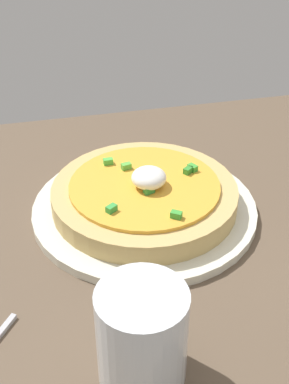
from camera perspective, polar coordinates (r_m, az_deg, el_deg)
name	(u,v)px	position (r cm, az deg, el deg)	size (l,w,h in cm)	color
dining_table	(203,242)	(65.98, 6.48, -5.50)	(97.86, 73.29, 2.94)	brown
plate	(144,208)	(67.75, 0.00, -1.82)	(29.28, 29.28, 1.20)	silver
pizza	(145,194)	(66.45, 0.01, -0.27)	(23.99, 23.99, 5.74)	tan
cup_near	(142,340)	(46.68, -0.29, -16.10)	(8.03, 8.03, 9.99)	silver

